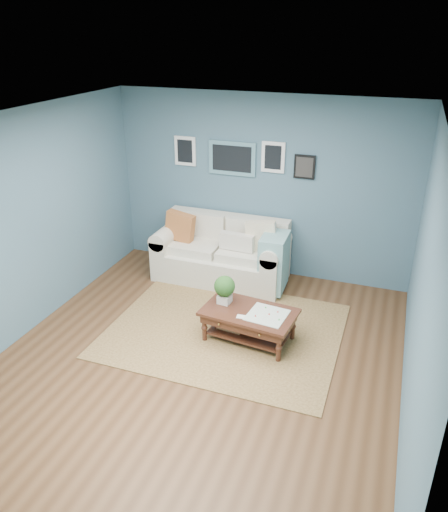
% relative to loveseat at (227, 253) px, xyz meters
% --- Properties ---
extents(room_shell, '(5.00, 5.02, 2.70)m').
position_rel_loveseat_xyz_m(room_shell, '(0.36, -1.97, 0.94)').
color(room_shell, brown).
rests_on(room_shell, ground).
extents(area_rug, '(2.86, 2.29, 0.01)m').
position_rel_loveseat_xyz_m(area_rug, '(0.46, -1.37, -0.41)').
color(area_rug, brown).
rests_on(area_rug, ground).
extents(loveseat, '(2.00, 0.91, 1.03)m').
position_rel_loveseat_xyz_m(loveseat, '(0.00, 0.00, 0.00)').
color(loveseat, silver).
rests_on(loveseat, ground).
extents(coffee_table, '(1.17, 0.76, 0.78)m').
position_rel_loveseat_xyz_m(coffee_table, '(0.74, -1.45, -0.07)').
color(coffee_table, '#371910').
rests_on(coffee_table, ground).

